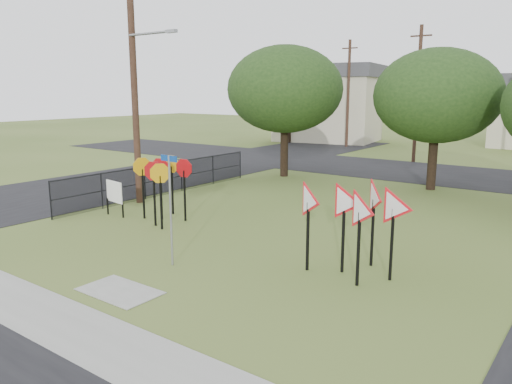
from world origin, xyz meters
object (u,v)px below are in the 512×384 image
stop_sign_cluster (162,175)px  info_board (114,193)px  street_name_sign (170,203)px  yield_sign_cluster (356,208)px

stop_sign_cluster → info_board: bearing=-164.4°
street_name_sign → info_board: 6.45m
info_board → yield_sign_cluster: bearing=-1.7°
street_name_sign → info_board: bearing=155.8°
stop_sign_cluster → info_board: size_ratio=1.71×
street_name_sign → info_board: (-5.83, 2.62, -0.84)m
stop_sign_cluster → yield_sign_cluster: bearing=-6.2°
yield_sign_cluster → info_board: 10.26m
street_name_sign → stop_sign_cluster: (-3.74, 3.20, -0.01)m
stop_sign_cluster → yield_sign_cluster: 8.18m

